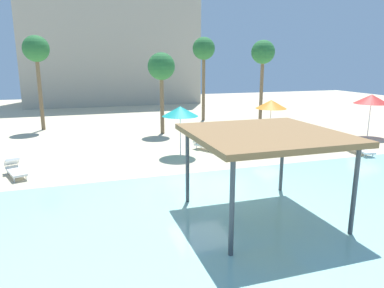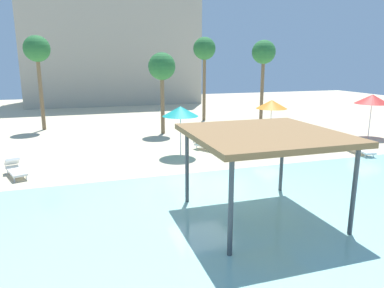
# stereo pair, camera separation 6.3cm
# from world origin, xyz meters

# --- Properties ---
(ground_plane) EXTENTS (80.00, 80.00, 0.00)m
(ground_plane) POSITION_xyz_m (0.00, 0.00, 0.00)
(ground_plane) COLOR beige
(lagoon_water) EXTENTS (44.00, 13.50, 0.04)m
(lagoon_water) POSITION_xyz_m (0.00, -5.25, 0.02)
(lagoon_water) COLOR #99D1C6
(lagoon_water) RESTS_ON ground
(shade_pavilion) EXTENTS (4.62, 4.62, 2.93)m
(shade_pavilion) POSITION_xyz_m (0.84, -3.68, 2.76)
(shade_pavilion) COLOR #42474C
(shade_pavilion) RESTS_ON ground
(beach_umbrella_orange_0) EXTENTS (1.99, 1.99, 2.70)m
(beach_umbrella_orange_0) POSITION_xyz_m (7.01, 6.48, 2.42)
(beach_umbrella_orange_0) COLOR silver
(beach_umbrella_orange_0) RESTS_ON ground
(beach_umbrella_teal_2) EXTENTS (1.96, 1.96, 2.74)m
(beach_umbrella_teal_2) POSITION_xyz_m (0.49, 4.84, 2.46)
(beach_umbrella_teal_2) COLOR silver
(beach_umbrella_teal_2) RESTS_ON ground
(beach_umbrella_red_3) EXTENTS (2.27, 2.27, 2.92)m
(beach_umbrella_red_3) POSITION_xyz_m (14.24, 5.71, 2.60)
(beach_umbrella_red_3) COLOR silver
(beach_umbrella_red_3) RESTS_ON ground
(lounge_chair_0) EXTENTS (0.90, 1.97, 0.74)m
(lounge_chair_0) POSITION_xyz_m (10.19, 2.09, 0.33)
(lounge_chair_0) COLOR white
(lounge_chair_0) RESTS_ON ground
(lounge_chair_1) EXTENTS (1.21, 1.99, 0.74)m
(lounge_chair_1) POSITION_xyz_m (-7.67, 3.66, 0.33)
(lounge_chair_1) COLOR white
(lounge_chair_1) RESTS_ON ground
(lounge_chair_2) EXTENTS (1.44, 1.95, 0.74)m
(lounge_chair_2) POSITION_xyz_m (2.26, 5.55, 0.33)
(lounge_chair_2) COLOR white
(lounge_chair_2) RESTS_ON ground
(palm_tree_0) EXTENTS (1.90, 1.90, 5.71)m
(palm_tree_0) POSITION_xyz_m (0.97, 11.19, 4.64)
(palm_tree_0) COLOR brown
(palm_tree_0) RESTS_ON ground
(palm_tree_1) EXTENTS (1.90, 1.90, 6.78)m
(palm_tree_1) POSITION_xyz_m (9.77, 12.85, 5.65)
(palm_tree_1) COLOR brown
(palm_tree_1) RESTS_ON ground
(palm_tree_2) EXTENTS (1.90, 1.90, 6.94)m
(palm_tree_2) POSITION_xyz_m (-7.36, 15.37, 5.80)
(palm_tree_2) COLOR brown
(palm_tree_2) RESTS_ON ground
(palm_tree_3) EXTENTS (1.90, 1.90, 7.11)m
(palm_tree_3) POSITION_xyz_m (5.75, 15.80, 5.95)
(palm_tree_3) COLOR brown
(palm_tree_3) RESTS_ON ground
(hotel_block_0) EXTENTS (20.28, 10.52, 16.12)m
(hotel_block_0) POSITION_xyz_m (-0.29, 33.52, 8.06)
(hotel_block_0) COLOR #B2A893
(hotel_block_0) RESTS_ON ground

